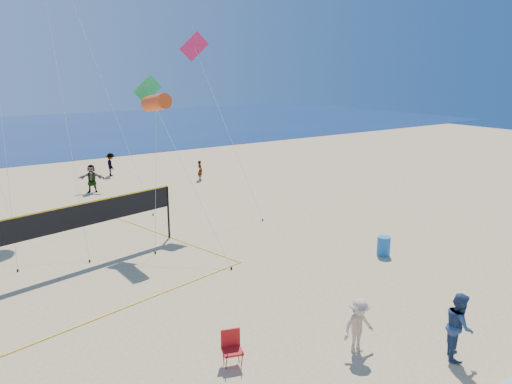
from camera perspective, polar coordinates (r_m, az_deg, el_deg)
bystander_a at (r=15.58m, az=22.20°, el=-13.96°), size 1.19×1.18×1.94m
bystander_b at (r=15.09m, az=11.64°, el=-14.76°), size 1.10×0.68×1.64m
far_person_1 at (r=34.73m, az=-18.27°, el=1.48°), size 1.77×1.30×1.86m
far_person_2 at (r=36.85m, az=-6.41°, el=2.47°), size 0.39×0.56×1.46m
far_person_4 at (r=39.61m, az=-16.25°, el=3.02°), size 0.79×1.21×1.76m
camp_chair at (r=14.40m, az=-2.81°, el=-17.12°), size 0.67×0.78×1.11m
trash_barrel at (r=22.69m, az=14.38°, el=-6.00°), size 0.66×0.66×0.85m
volleyball_net at (r=21.77m, az=-20.14°, el=-3.45°), size 11.62×11.50×2.62m
kite_2 at (r=23.28m, az=-11.33°, el=9.97°), size 1.56×2.53×6.97m
kite_4 at (r=24.12m, az=-11.69°, el=10.15°), size 1.37×6.55×7.73m
kite_5 at (r=27.63m, az=-6.62°, el=15.10°), size 2.79×3.84×9.93m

